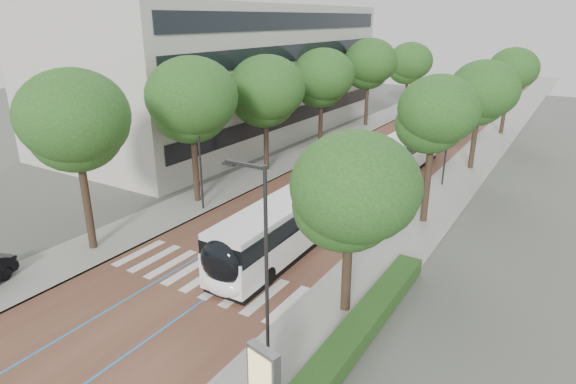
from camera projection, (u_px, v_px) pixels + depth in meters
name	position (u px, v px, depth m)	size (l,w,h in m)	color
ground	(190.00, 284.00, 24.38)	(160.00, 160.00, 0.00)	#51544C
road	(425.00, 133.00, 56.36)	(11.00, 140.00, 0.02)	brown
sidewalk_left	(365.00, 125.00, 60.05)	(4.00, 140.00, 0.12)	gray
sidewalk_right	(493.00, 140.00, 52.64)	(4.00, 140.00, 0.12)	gray
kerb_left	(380.00, 127.00, 59.11)	(0.20, 140.00, 0.14)	gray
kerb_right	(474.00, 138.00, 53.58)	(0.20, 140.00, 0.14)	gray
zebra_crossing	(206.00, 276.00, 25.07)	(10.55, 3.60, 0.01)	silver
lane_line_left	(411.00, 131.00, 57.15)	(0.12, 126.00, 0.01)	#277CC4
lane_line_right	(438.00, 134.00, 55.56)	(0.12, 126.00, 0.01)	#277CC4
office_building	(227.00, 72.00, 54.00)	(18.11, 40.00, 14.00)	#BCB8AE
hedge	(355.00, 333.00, 19.71)	(1.20, 14.00, 0.80)	#1D4517
streetlight_near	(262.00, 254.00, 17.07)	(1.82, 0.20, 8.00)	#2A2A2C
streetlight_far	(446.00, 126.00, 37.06)	(1.82, 0.20, 8.00)	#2A2A2C
lamp_post_left	(200.00, 153.00, 32.38)	(0.14, 0.14, 8.00)	#2A2A2C
trees_left	(312.00, 82.00, 46.52)	(6.38, 61.07, 9.90)	black
trees_right	(465.00, 106.00, 36.47)	(5.81, 47.42, 9.12)	black
lead_bus	(307.00, 211.00, 29.22)	(2.87, 18.44, 3.20)	black
bus_queued_0	(401.00, 154.00, 41.51)	(2.88, 12.47, 3.20)	white
bus_queued_1	(434.00, 126.00, 52.07)	(3.34, 12.54, 3.20)	white
ad_panel	(264.00, 380.00, 15.77)	(1.31, 0.60, 2.64)	#59595B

